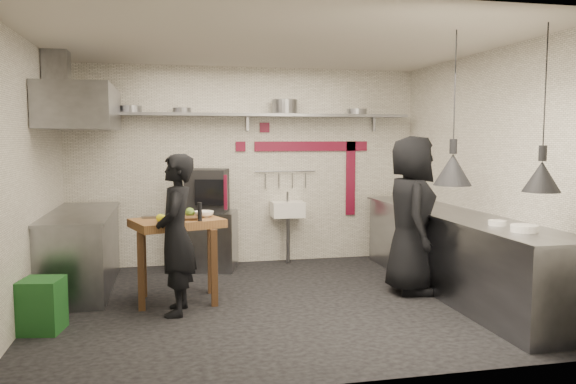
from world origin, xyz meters
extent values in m
plane|color=black|center=(0.00, 0.00, 0.00)|extent=(5.00, 5.00, 0.00)
plane|color=beige|center=(0.00, 0.00, 2.80)|extent=(5.00, 5.00, 0.00)
cube|color=white|center=(0.00, 2.10, 1.40)|extent=(5.00, 0.04, 2.80)
cube|color=white|center=(0.00, -2.10, 1.40)|extent=(5.00, 0.04, 2.80)
cube|color=white|center=(-2.50, 0.00, 1.40)|extent=(0.04, 4.20, 2.80)
cube|color=white|center=(2.50, 0.00, 1.40)|extent=(0.04, 4.20, 2.80)
cube|color=maroon|center=(0.95, 2.08, 1.68)|extent=(1.70, 0.02, 0.14)
cube|color=maroon|center=(1.55, 2.08, 1.20)|extent=(0.14, 0.02, 1.10)
cube|color=maroon|center=(0.25, 2.08, 1.95)|extent=(0.14, 0.02, 0.14)
cube|color=maroon|center=(-0.10, 2.08, 1.68)|extent=(0.14, 0.02, 0.14)
cube|color=slate|center=(0.00, 1.92, 2.12)|extent=(4.60, 0.34, 0.04)
cube|color=slate|center=(-1.90, 2.07, 2.02)|extent=(0.04, 0.06, 0.24)
cube|color=slate|center=(0.00, 2.07, 2.02)|extent=(0.04, 0.06, 0.24)
cube|color=slate|center=(1.90, 2.07, 2.02)|extent=(0.04, 0.06, 0.24)
cylinder|color=slate|center=(-1.59, 1.92, 2.19)|extent=(0.32, 0.32, 0.09)
cylinder|color=slate|center=(-0.92, 1.92, 2.18)|extent=(0.32, 0.32, 0.07)
cylinder|color=slate|center=(0.51, 1.92, 2.24)|extent=(0.39, 0.39, 0.20)
cylinder|color=slate|center=(1.58, 1.92, 2.18)|extent=(0.38, 0.38, 0.08)
cube|color=slate|center=(-0.56, 1.75, 0.40)|extent=(0.78, 0.74, 0.80)
cube|color=black|center=(-0.60, 1.74, 1.09)|extent=(0.64, 0.61, 0.58)
cube|color=maroon|center=(-0.63, 1.51, 1.09)|extent=(0.53, 0.17, 0.46)
cube|color=black|center=(-0.60, 1.46, 1.09)|extent=(0.37, 0.11, 0.34)
cube|color=white|center=(0.55, 1.92, 0.78)|extent=(0.46, 0.34, 0.22)
cylinder|color=slate|center=(0.55, 1.92, 0.96)|extent=(0.03, 0.03, 0.14)
cylinder|color=slate|center=(0.55, 1.88, 0.34)|extent=(0.06, 0.06, 0.66)
cylinder|color=slate|center=(0.55, 2.06, 1.32)|extent=(0.90, 0.02, 0.02)
cube|color=slate|center=(2.15, 0.00, 0.45)|extent=(0.70, 3.80, 0.90)
cube|color=slate|center=(2.15, 0.00, 0.92)|extent=(0.76, 3.90, 0.03)
cylinder|color=white|center=(2.12, -1.31, 0.96)|extent=(0.26, 0.26, 0.07)
cylinder|color=white|center=(2.10, -0.90, 0.96)|extent=(0.18, 0.18, 0.05)
cube|color=slate|center=(-2.15, 1.05, 0.45)|extent=(0.70, 1.90, 0.90)
cube|color=slate|center=(-2.15, 1.05, 0.92)|extent=(0.76, 2.00, 0.03)
cube|color=slate|center=(-2.10, 1.05, 2.15)|extent=(0.78, 1.60, 0.50)
cube|color=slate|center=(-2.35, 1.05, 2.55)|extent=(0.28, 0.28, 0.50)
cube|color=#19501D|center=(-2.29, -0.44, 0.25)|extent=(0.42, 0.42, 0.50)
cube|color=#4C301B|center=(-0.97, 0.25, 0.93)|extent=(0.33, 0.24, 0.02)
cylinder|color=black|center=(-0.80, 0.08, 1.02)|extent=(0.06, 0.06, 0.20)
sphere|color=#FFFE17|center=(-1.21, 0.12, 0.96)|extent=(0.09, 0.09, 0.09)
sphere|color=#FFFE17|center=(-1.19, 0.10, 0.96)|extent=(0.10, 0.10, 0.08)
sphere|color=#577C29|center=(-0.89, 0.43, 0.97)|extent=(0.11, 0.11, 0.11)
cube|color=slate|center=(-1.32, 0.41, 0.94)|extent=(0.19, 0.14, 0.03)
imported|color=white|center=(-0.73, 0.38, 0.95)|extent=(0.27, 0.27, 0.07)
imported|color=black|center=(-1.05, -0.14, 0.82)|extent=(0.47, 0.65, 1.64)
imported|color=black|center=(1.63, 0.10, 0.91)|extent=(0.80, 1.02, 1.83)
camera|label=1|loc=(-1.12, -5.90, 1.81)|focal=35.00mm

